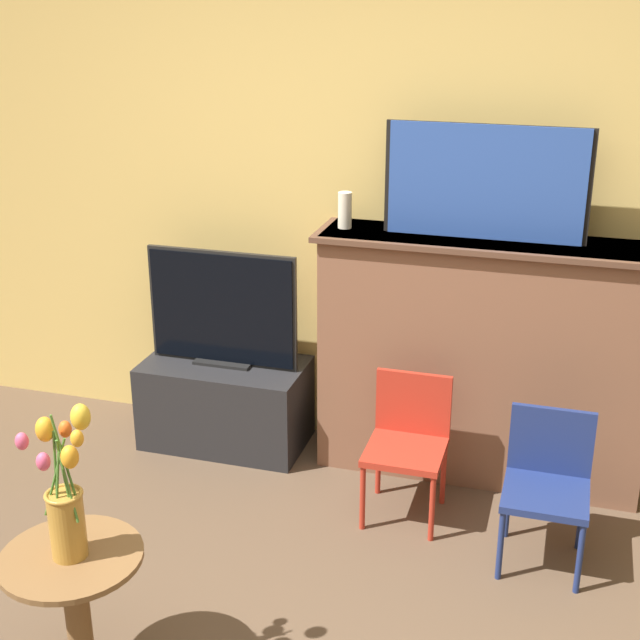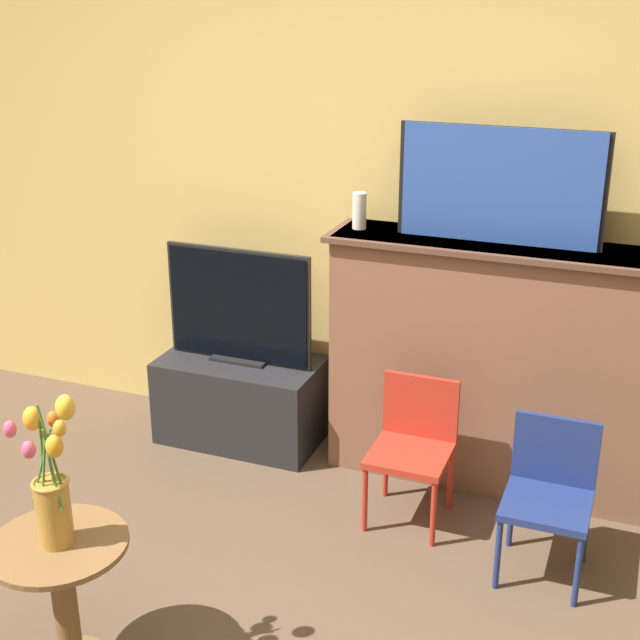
{
  "view_description": "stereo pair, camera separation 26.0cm",
  "coord_description": "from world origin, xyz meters",
  "px_view_note": "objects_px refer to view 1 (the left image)",
  "views": [
    {
      "loc": [
        0.89,
        -1.87,
        2.2
      ],
      "look_at": [
        -0.0,
        1.14,
        1.0
      ],
      "focal_mm": 50.0,
      "sensor_mm": 36.0,
      "label": 1
    },
    {
      "loc": [
        1.13,
        -1.78,
        2.2
      ],
      "look_at": [
        -0.0,
        1.14,
        1.0
      ],
      "focal_mm": 50.0,
      "sensor_mm": 36.0,
      "label": 2
    }
  ],
  "objects_px": {
    "chair_red": "(408,437)",
    "chair_blue": "(547,479)",
    "painting": "(486,182)",
    "tv_monitor": "(222,310)",
    "vase_tulips": "(65,499)"
  },
  "relations": [
    {
      "from": "tv_monitor",
      "to": "vase_tulips",
      "type": "height_order",
      "value": "vase_tulips"
    },
    {
      "from": "painting",
      "to": "tv_monitor",
      "type": "bearing_deg",
      "value": -176.71
    },
    {
      "from": "painting",
      "to": "vase_tulips",
      "type": "xyz_separation_m",
      "value": [
        -1.04,
        -1.76,
        -0.69
      ]
    },
    {
      "from": "chair_red",
      "to": "vase_tulips",
      "type": "relative_size",
      "value": 1.16
    },
    {
      "from": "chair_red",
      "to": "chair_blue",
      "type": "height_order",
      "value": "same"
    },
    {
      "from": "vase_tulips",
      "to": "chair_red",
      "type": "bearing_deg",
      "value": 58.27
    },
    {
      "from": "tv_monitor",
      "to": "chair_blue",
      "type": "distance_m",
      "value": 1.72
    },
    {
      "from": "painting",
      "to": "chair_red",
      "type": "relative_size",
      "value": 1.42
    },
    {
      "from": "chair_red",
      "to": "chair_blue",
      "type": "bearing_deg",
      "value": -16.74
    },
    {
      "from": "tv_monitor",
      "to": "painting",
      "type": "bearing_deg",
      "value": 3.29
    },
    {
      "from": "tv_monitor",
      "to": "chair_blue",
      "type": "bearing_deg",
      "value": -18.68
    },
    {
      "from": "painting",
      "to": "chair_blue",
      "type": "distance_m",
      "value": 1.26
    },
    {
      "from": "painting",
      "to": "vase_tulips",
      "type": "distance_m",
      "value": 2.15
    },
    {
      "from": "painting",
      "to": "chair_blue",
      "type": "bearing_deg",
      "value": -57.91
    },
    {
      "from": "vase_tulips",
      "to": "tv_monitor",
      "type": "bearing_deg",
      "value": 95.87
    }
  ]
}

